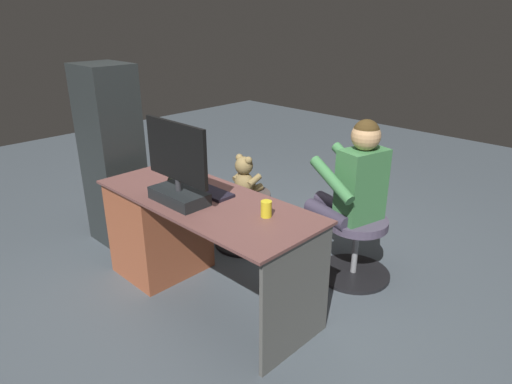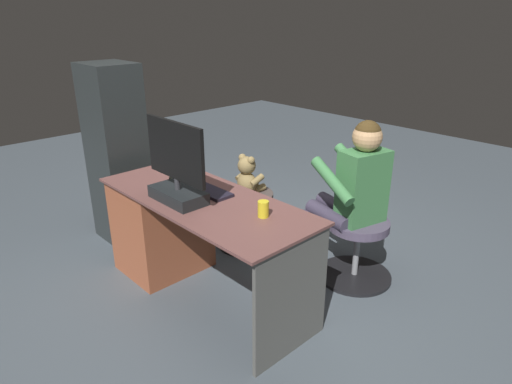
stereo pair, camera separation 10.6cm
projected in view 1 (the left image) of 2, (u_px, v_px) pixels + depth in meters
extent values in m
plane|color=#4A545C|center=(249.00, 274.00, 3.35)|extent=(10.00, 10.00, 0.00)
cube|color=brown|center=(204.00, 200.00, 2.82)|extent=(1.58, 0.64, 0.02)
cube|color=#A55435|center=(161.00, 226.00, 3.30)|extent=(0.51, 0.59, 0.71)
cube|color=#595854|center=(297.00, 299.00, 2.46)|extent=(0.02, 0.57, 0.71)
cube|color=black|center=(179.00, 196.00, 2.76)|extent=(0.38, 0.20, 0.08)
cylinder|color=#333338|center=(178.00, 185.00, 2.73)|extent=(0.04, 0.04, 0.07)
cube|color=black|center=(176.00, 152.00, 2.65)|extent=(0.55, 0.02, 0.36)
cube|color=black|center=(178.00, 151.00, 2.66)|extent=(0.50, 0.00, 0.32)
cube|color=black|center=(206.00, 190.00, 2.93)|extent=(0.42, 0.14, 0.02)
ellipsoid|color=#23291F|center=(174.00, 178.00, 3.11)|extent=(0.06, 0.10, 0.04)
cylinder|color=yellow|center=(266.00, 209.00, 2.56)|extent=(0.06, 0.06, 0.10)
cube|color=black|center=(181.00, 186.00, 3.00)|extent=(0.09, 0.16, 0.02)
cylinder|color=black|center=(245.00, 242.00, 3.78)|extent=(0.50, 0.50, 0.03)
cylinder|color=gray|center=(245.00, 221.00, 3.71)|extent=(0.04, 0.04, 0.37)
cylinder|color=#4A403C|center=(244.00, 197.00, 3.63)|extent=(0.43, 0.43, 0.06)
ellipsoid|color=olive|center=(244.00, 183.00, 3.58)|extent=(0.17, 0.14, 0.18)
sphere|color=olive|center=(244.00, 166.00, 3.53)|extent=(0.14, 0.14, 0.14)
sphere|color=beige|center=(249.00, 165.00, 3.57)|extent=(0.05, 0.05, 0.05)
sphere|color=olive|center=(248.00, 160.00, 3.47)|extent=(0.06, 0.06, 0.06)
sphere|color=olive|center=(239.00, 158.00, 3.54)|extent=(0.06, 0.06, 0.06)
cylinder|color=olive|center=(254.00, 180.00, 3.53)|extent=(0.05, 0.13, 0.09)
cylinder|color=olive|center=(240.00, 175.00, 3.64)|extent=(0.05, 0.13, 0.09)
cylinder|color=olive|center=(256.00, 188.00, 3.64)|extent=(0.06, 0.11, 0.06)
cylinder|color=olive|center=(249.00, 185.00, 3.70)|extent=(0.06, 0.11, 0.06)
cylinder|color=black|center=(353.00, 273.00, 3.33)|extent=(0.53, 0.53, 0.03)
cylinder|color=gray|center=(355.00, 249.00, 3.26)|extent=(0.04, 0.04, 0.37)
cylinder|color=#4F455C|center=(358.00, 223.00, 3.18)|extent=(0.43, 0.43, 0.06)
cube|color=#3F7D47|center=(361.00, 185.00, 3.07)|extent=(0.27, 0.36, 0.51)
sphere|color=tan|center=(366.00, 136.00, 2.94)|extent=(0.20, 0.20, 0.20)
sphere|color=#443217|center=(366.00, 133.00, 2.93)|extent=(0.18, 0.18, 0.18)
cylinder|color=#3F7D47|center=(332.00, 180.00, 2.95)|extent=(0.41, 0.17, 0.24)
cylinder|color=#3F7D47|center=(352.00, 164.00, 3.27)|extent=(0.41, 0.17, 0.24)
cylinder|color=#3D364A|center=(327.00, 215.00, 3.18)|extent=(0.41, 0.20, 0.11)
cylinder|color=#3D364A|center=(300.00, 239.00, 3.37)|extent=(0.10, 0.10, 0.46)
cylinder|color=#3D364A|center=(336.00, 206.00, 3.32)|extent=(0.41, 0.20, 0.11)
cylinder|color=#3D364A|center=(310.00, 230.00, 3.51)|extent=(0.10, 0.10, 0.46)
cube|color=#262B2C|center=(112.00, 157.00, 3.61)|extent=(0.44, 0.36, 1.46)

